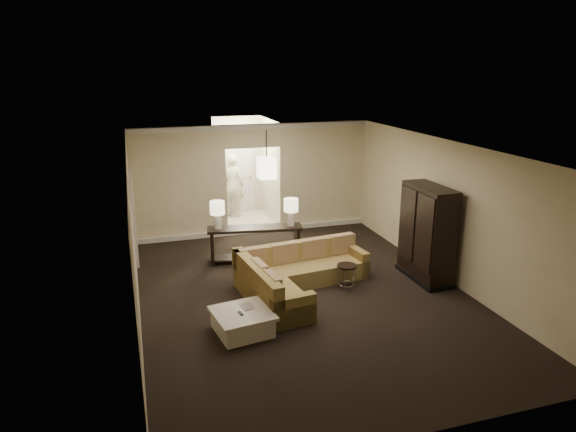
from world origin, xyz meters
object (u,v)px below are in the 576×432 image
object	(u,v)px
coffee_table	(243,322)
person	(232,182)
sectional_sofa	(295,275)
drink_table	(347,272)
console_table	(255,241)
armoire	(427,235)

from	to	relation	value
coffee_table	person	world-z (taller)	person
sectional_sofa	drink_table	size ratio (longest dim) A/B	5.64
sectional_sofa	drink_table	distance (m)	1.02
coffee_table	console_table	size ratio (longest dim) A/B	0.49
console_table	drink_table	size ratio (longest dim) A/B	4.36
console_table	sectional_sofa	bearing A→B (deg)	-68.79
sectional_sofa	armoire	bearing A→B (deg)	-11.68
coffee_table	armoire	distance (m)	4.20
drink_table	person	size ratio (longest dim) A/B	0.24
armoire	person	bearing A→B (deg)	117.10
console_table	person	world-z (taller)	person
coffee_table	person	xyz separation A→B (m)	(1.17, 6.60, 0.82)
drink_table	coffee_table	bearing A→B (deg)	-154.83
sectional_sofa	console_table	xyz separation A→B (m)	(-0.36, 1.72, 0.16)
sectional_sofa	coffee_table	size ratio (longest dim) A/B	2.63
sectional_sofa	coffee_table	world-z (taller)	sectional_sofa
console_table	person	distance (m)	3.65
coffee_table	person	size ratio (longest dim) A/B	0.52
sectional_sofa	person	xyz separation A→B (m)	(-0.14, 5.32, 0.69)
drink_table	person	distance (m)	5.67
coffee_table	armoire	world-z (taller)	armoire
coffee_table	person	distance (m)	6.75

